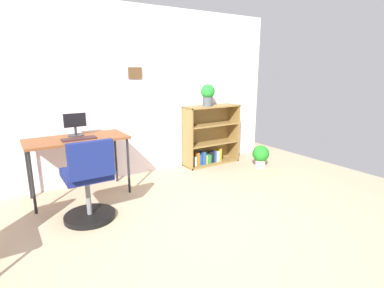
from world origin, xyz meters
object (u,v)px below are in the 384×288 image
object	(u,v)px
keyboard	(79,139)
potted_plant_floor	(261,155)
monitor	(75,125)
potted_plant_on_shelf	(208,94)
bookshelf_low	(209,138)
desk	(77,143)
office_chair	(89,186)

from	to	relation	value
keyboard	potted_plant_floor	xyz separation A→B (m)	(2.67, -0.28, -0.54)
monitor	potted_plant_on_shelf	size ratio (longest dim) A/B	0.82
bookshelf_low	desk	bearing A→B (deg)	-173.69
keyboard	potted_plant_floor	world-z (taller)	keyboard
keyboard	potted_plant_floor	bearing A→B (deg)	-6.02
potted_plant_floor	bookshelf_low	bearing A→B (deg)	132.01
desk	keyboard	xyz separation A→B (m)	(0.00, -0.11, 0.07)
bookshelf_low	potted_plant_floor	distance (m)	0.87
desk	monitor	bearing A→B (deg)	79.59
bookshelf_low	potted_plant_on_shelf	xyz separation A→B (m)	(-0.08, -0.06, 0.72)
monitor	bookshelf_low	world-z (taller)	monitor
office_chair	bookshelf_low	xyz separation A→B (m)	(2.18, 0.96, 0.05)
potted_plant_on_shelf	potted_plant_floor	world-z (taller)	potted_plant_on_shelf
desk	keyboard	distance (m)	0.13
monitor	potted_plant_on_shelf	xyz separation A→B (m)	(2.01, 0.06, 0.28)
office_chair	potted_plant_on_shelf	world-z (taller)	potted_plant_on_shelf
potted_plant_floor	desk	bearing A→B (deg)	171.66
desk	potted_plant_floor	world-z (taller)	desk
keyboard	potted_plant_on_shelf	bearing A→B (deg)	7.95
desk	potted_plant_on_shelf	size ratio (longest dim) A/B	3.41
desk	bookshelf_low	size ratio (longest dim) A/B	1.20
desk	potted_plant_floor	xyz separation A→B (m)	(2.67, -0.39, -0.47)
keyboard	office_chair	bearing A→B (deg)	-97.02
desk	potted_plant_floor	distance (m)	2.74
bookshelf_low	potted_plant_floor	world-z (taller)	bookshelf_low
desk	potted_plant_on_shelf	distance (m)	2.09
office_chair	potted_plant_floor	distance (m)	2.77
desk	office_chair	bearing A→B (deg)	-95.64
bookshelf_low	potted_plant_on_shelf	size ratio (longest dim) A/B	2.85
desk	keyboard	bearing A→B (deg)	-87.87
monitor	potted_plant_floor	bearing A→B (deg)	-10.72
bookshelf_low	potted_plant_floor	size ratio (longest dim) A/B	2.71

